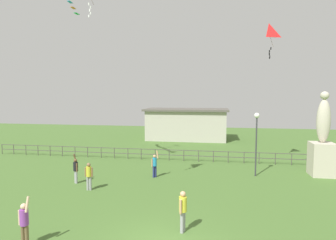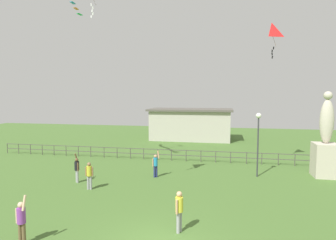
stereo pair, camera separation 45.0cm
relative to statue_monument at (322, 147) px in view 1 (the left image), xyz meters
The scene contains 10 objects.
statue_monument is the anchor object (origin of this frame).
lamppost 4.76m from the statue_monument, 168.91° to the right, with size 0.36×0.36×4.37m.
person_1 11.60m from the statue_monument, 168.20° to the right, with size 0.47×0.37×1.82m.
person_2 13.05m from the statue_monument, 130.83° to the right, with size 0.32×0.50×1.71m.
person_4 18.52m from the statue_monument, 139.72° to the right, with size 0.50×0.34×1.93m.
person_5 16.59m from the statue_monument, 164.31° to the right, with size 0.41×0.45×1.85m.
person_6 15.61m from the statue_monument, 158.95° to the right, with size 0.49×0.30×1.63m.
kite_1 9.11m from the statue_monument, 150.02° to the left, with size 1.08×1.25×2.58m.
waterfront_railing 9.92m from the statue_monument, 163.58° to the left, with size 36.04×0.06×0.95m.
pavilion_building 18.37m from the statue_monument, 126.45° to the left, with size 10.25×5.29×3.84m.
Camera 1 is at (1.95, -9.90, 5.59)m, focal length 30.88 mm.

